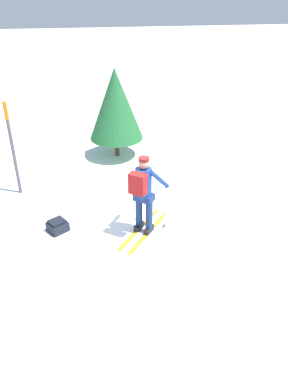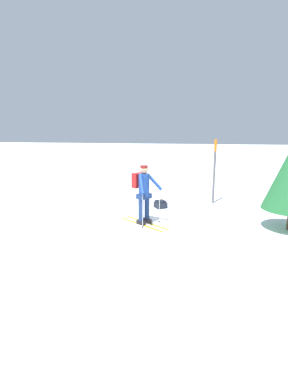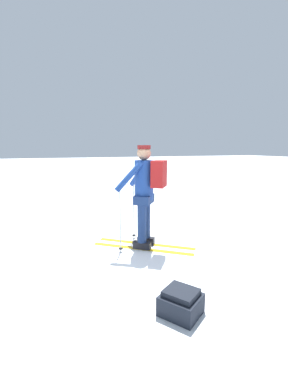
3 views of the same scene
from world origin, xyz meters
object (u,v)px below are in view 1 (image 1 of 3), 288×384
(skier, at_px, (143,191))
(pine_tree, at_px, (115,104))
(dropped_backpack, at_px, (58,226))
(trail_marker, at_px, (12,143))

(skier, distance_m, pine_tree, 4.17)
(skier, distance_m, dropped_backpack, 2.06)
(skier, relative_size, pine_tree, 0.66)
(skier, xyz_separation_m, trail_marker, (2.83, -2.20, 0.36))
(trail_marker, height_order, pine_tree, pine_tree)
(trail_marker, bearing_deg, dropped_backpack, 118.21)
(skier, bearing_deg, pine_tree, -87.96)
(dropped_backpack, relative_size, pine_tree, 0.20)
(trail_marker, distance_m, pine_tree, 3.31)
(dropped_backpack, bearing_deg, pine_tree, -113.87)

